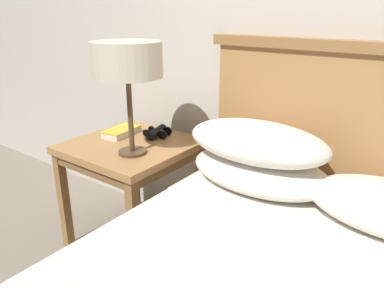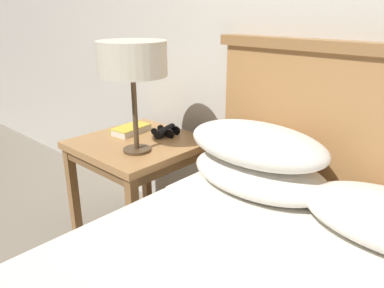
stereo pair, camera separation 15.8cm
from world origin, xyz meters
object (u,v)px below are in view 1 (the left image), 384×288
Objects in this scene: table_lamp at (127,62)px; binoculars_pair at (157,132)px; nightstand at (132,157)px; book_on_nightstand at (121,132)px.

table_lamp is 3.09× the size of binoculars_pair.
table_lamp is at bearing -73.97° from binoculars_pair.
nightstand is 0.17m from book_on_nightstand.
nightstand is 0.52m from table_lamp.
binoculars_pair is at bearing 106.03° from table_lamp.
book_on_nightstand is (-0.24, 0.16, -0.41)m from table_lamp.
book_on_nightstand is at bearing 147.03° from table_lamp.
book_on_nightstand is at bearing 156.03° from nightstand.
nightstand is at bearing -103.05° from binoculars_pair.
nightstand is at bearing -23.97° from book_on_nightstand.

